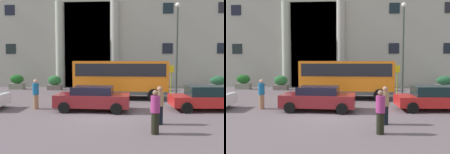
% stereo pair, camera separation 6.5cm
% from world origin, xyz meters
% --- Properties ---
extents(ground_plane, '(80.00, 64.00, 0.12)m').
position_xyz_m(ground_plane, '(0.00, 0.00, -0.06)').
color(ground_plane, '#594D52').
extents(office_building_facade, '(43.13, 9.71, 19.28)m').
position_xyz_m(office_building_facade, '(-0.01, 17.48, 9.64)').
color(office_building_facade, '#9A998D').
rests_on(office_building_facade, ground_plane).
extents(orange_minibus, '(7.04, 2.97, 2.87)m').
position_xyz_m(orange_minibus, '(0.86, 5.50, 1.71)').
color(orange_minibus, orange).
rests_on(orange_minibus, ground_plane).
extents(bus_stop_sign, '(0.44, 0.08, 2.51)m').
position_xyz_m(bus_stop_sign, '(5.10, 7.68, 1.56)').
color(bus_stop_sign, '#9B9D15').
rests_on(bus_stop_sign, ground_plane).
extents(hedge_planter_far_west, '(1.50, 0.98, 1.37)m').
position_xyz_m(hedge_planter_far_west, '(4.56, 10.41, 0.66)').
color(hedge_planter_far_west, slate).
rests_on(hedge_planter_far_west, ground_plane).
extents(hedge_planter_entrance_right, '(2.11, 0.77, 1.49)m').
position_xyz_m(hedge_planter_entrance_right, '(-0.15, 10.36, 0.72)').
color(hedge_planter_entrance_right, '#706558').
rests_on(hedge_planter_entrance_right, ground_plane).
extents(hedge_planter_far_east, '(1.47, 0.73, 1.50)m').
position_xyz_m(hedge_planter_far_east, '(-9.90, 10.89, 0.72)').
color(hedge_planter_far_east, slate).
rests_on(hedge_planter_far_east, ground_plane).
extents(hedge_planter_west, '(1.69, 0.88, 1.44)m').
position_xyz_m(hedge_planter_west, '(10.26, 10.66, 0.69)').
color(hedge_planter_west, gray).
rests_on(hedge_planter_west, ground_plane).
extents(hedge_planter_entrance_left, '(1.41, 0.76, 1.43)m').
position_xyz_m(hedge_planter_entrance_left, '(-5.86, 10.51, 0.69)').
color(hedge_planter_entrance_left, '#6B605A').
rests_on(hedge_planter_entrance_left, ground_plane).
extents(parked_sedan_second, '(4.32, 2.04, 1.42)m').
position_xyz_m(parked_sedan_second, '(5.94, 1.39, 0.72)').
color(parked_sedan_second, red).
rests_on(parked_sedan_second, ground_plane).
extents(parked_compact_extra, '(4.31, 2.20, 1.40)m').
position_xyz_m(parked_compact_extra, '(-0.70, 1.00, 0.73)').
color(parked_compact_extra, maroon).
rests_on(parked_compact_extra, ground_plane).
extents(motorcycle_near_kerb, '(2.03, 0.82, 0.89)m').
position_xyz_m(motorcycle_near_kerb, '(-0.28, 3.45, 0.46)').
color(motorcycle_near_kerb, black).
rests_on(motorcycle_near_kerb, ground_plane).
extents(scooter_by_planter, '(2.02, 0.69, 0.89)m').
position_xyz_m(scooter_by_planter, '(7.39, 2.96, 0.46)').
color(scooter_by_planter, black).
rests_on(scooter_by_planter, ground_plane).
extents(pedestrian_woman_dark_dress, '(0.36, 0.36, 1.77)m').
position_xyz_m(pedestrian_woman_dark_dress, '(-4.16, 1.24, 0.90)').
color(pedestrian_woman_dark_dress, '#916849').
rests_on(pedestrian_woman_dark_dress, ground_plane).
extents(pedestrian_man_crossing, '(0.36, 0.36, 1.73)m').
position_xyz_m(pedestrian_man_crossing, '(2.31, -3.21, 0.87)').
color(pedestrian_man_crossing, black).
rests_on(pedestrian_man_crossing, ground_plane).
extents(pedestrian_woman_with_bag, '(0.36, 0.36, 1.73)m').
position_xyz_m(pedestrian_woman_with_bag, '(2.69, -1.81, 0.87)').
color(pedestrian_woman_with_bag, black).
rests_on(pedestrian_woman_with_bag, ground_plane).
extents(lamppost_plaza_centre, '(0.40, 0.40, 7.94)m').
position_xyz_m(lamppost_plaza_centre, '(5.72, 8.48, 4.60)').
color(lamppost_plaza_centre, '#353C39').
rests_on(lamppost_plaza_centre, ground_plane).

